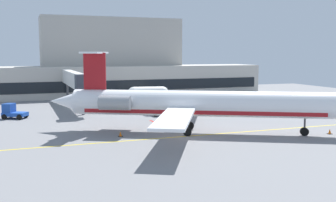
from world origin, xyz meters
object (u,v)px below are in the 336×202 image
(regional_jet, at_px, (197,104))
(baggage_tug, at_px, (224,99))
(belt_loader, at_px, (156,108))
(fuel_tank, at_px, (148,93))
(pushback_tractor, at_px, (13,112))

(regional_jet, distance_m, baggage_tug, 26.57)
(baggage_tug, bearing_deg, belt_loader, -153.76)
(baggage_tug, xyz_separation_m, fuel_tank, (-10.48, 10.74, 0.59))
(pushback_tractor, height_order, fuel_tank, fuel_tank)
(belt_loader, height_order, fuel_tank, fuel_tank)
(regional_jet, bearing_deg, pushback_tractor, 136.98)
(regional_jet, distance_m, belt_loader, 14.45)
(belt_loader, bearing_deg, baggage_tug, 26.24)
(belt_loader, relative_size, fuel_tank, 0.44)
(regional_jet, relative_size, belt_loader, 9.48)
(regional_jet, xyz_separation_m, baggage_tug, (15.15, 21.70, -2.41))
(regional_jet, bearing_deg, belt_loader, 89.70)
(baggage_tug, distance_m, fuel_tank, 15.02)
(baggage_tug, height_order, belt_loader, belt_loader)
(pushback_tractor, xyz_separation_m, belt_loader, (19.29, -3.66, 0.05))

